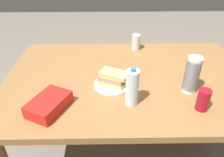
{
  "coord_description": "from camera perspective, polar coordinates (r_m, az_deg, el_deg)",
  "views": [
    {
      "loc": [
        -0.13,
        -1.22,
        1.57
      ],
      "look_at": [
        -0.11,
        -0.09,
        0.82
      ],
      "focal_mm": 35.97,
      "sensor_mm": 36.0,
      "label": 1
    }
  ],
  "objects": [
    {
      "name": "dining_table",
      "position": [
        1.52,
        4.21,
        -2.46
      ],
      "size": [
        1.6,
        1.03,
        0.77
      ],
      "color": "olive",
      "rests_on": "ground_plane"
    },
    {
      "name": "paper_plate",
      "position": [
        1.38,
        -0.0,
        -1.53
      ],
      "size": [
        0.22,
        0.22,
        0.01
      ],
      "primitive_type": "cylinder",
      "color": "white",
      "rests_on": "dining_table"
    },
    {
      "name": "sandwich",
      "position": [
        1.36,
        0.18,
        0.1
      ],
      "size": [
        0.21,
        0.16,
        0.08
      ],
      "color": "#DBB26B",
      "rests_on": "paper_plate"
    },
    {
      "name": "plastic_cup_stack",
      "position": [
        1.36,
        19.64,
        0.92
      ],
      "size": [
        0.08,
        0.08,
        0.22
      ],
      "color": "silver",
      "rests_on": "dining_table"
    },
    {
      "name": "soda_can_silver",
      "position": [
        1.81,
        6.09,
        9.18
      ],
      "size": [
        0.07,
        0.07,
        0.12
      ],
      "primitive_type": "cylinder",
      "color": "silver",
      "rests_on": "dining_table"
    },
    {
      "name": "water_bottle_tall",
      "position": [
        1.19,
        5.13,
        -2.3
      ],
      "size": [
        0.07,
        0.07,
        0.22
      ],
      "color": "silver",
      "rests_on": "dining_table"
    },
    {
      "name": "ground_plane",
      "position": [
        1.99,
        3.37,
        -18.61
      ],
      "size": [
        8.0,
        8.0,
        0.0
      ],
      "primitive_type": "plane",
      "color": "#70665B"
    },
    {
      "name": "chip_bag",
      "position": [
        1.23,
        -15.74,
        -6.3
      ],
      "size": [
        0.24,
        0.27,
        0.07
      ],
      "primitive_type": "cube",
      "rotation": [
        0.0,
        0.0,
        1.12
      ],
      "color": "red",
      "rests_on": "dining_table"
    },
    {
      "name": "soda_can_red",
      "position": [
        1.27,
        22.18,
        -5.03
      ],
      "size": [
        0.07,
        0.07,
        0.12
      ],
      "primitive_type": "cylinder",
      "color": "maroon",
      "rests_on": "dining_table"
    }
  ]
}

